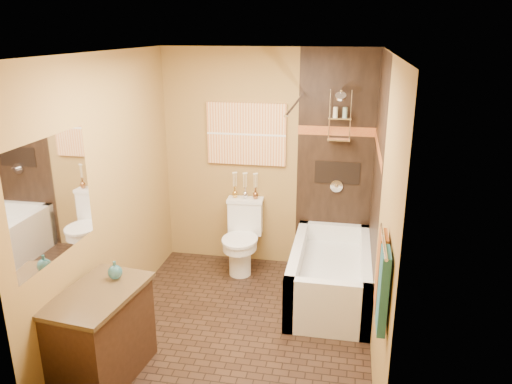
% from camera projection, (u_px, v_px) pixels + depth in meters
% --- Properties ---
extents(floor, '(3.00, 3.00, 0.00)m').
position_uv_depth(floor, '(239.00, 329.00, 4.67)').
color(floor, black).
rests_on(floor, ground).
extents(wall_left, '(0.02, 3.00, 2.50)m').
position_uv_depth(wall_left, '(108.00, 195.00, 4.49)').
color(wall_left, olive).
rests_on(wall_left, floor).
extents(wall_right, '(0.02, 3.00, 2.50)m').
position_uv_depth(wall_right, '(381.00, 213.00, 4.07)').
color(wall_right, olive).
rests_on(wall_right, floor).
extents(wall_back, '(2.40, 0.02, 2.50)m').
position_uv_depth(wall_back, '(267.00, 160.00, 5.68)').
color(wall_back, olive).
rests_on(wall_back, floor).
extents(wall_front, '(2.40, 0.02, 2.50)m').
position_uv_depth(wall_front, '(181.00, 289.00, 2.88)').
color(wall_front, olive).
rests_on(wall_front, floor).
extents(ceiling, '(3.00, 3.00, 0.00)m').
position_uv_depth(ceiling, '(236.00, 53.00, 3.89)').
color(ceiling, silver).
rests_on(ceiling, wall_back).
extents(alcove_tile_back, '(0.85, 0.01, 2.50)m').
position_uv_depth(alcove_tile_back, '(335.00, 164.00, 5.53)').
color(alcove_tile_back, black).
rests_on(alcove_tile_back, wall_back).
extents(alcove_tile_right, '(0.01, 1.50, 2.50)m').
position_uv_depth(alcove_tile_right, '(376.00, 186.00, 4.77)').
color(alcove_tile_right, black).
rests_on(alcove_tile_right, wall_right).
extents(mosaic_band_back, '(0.85, 0.01, 0.10)m').
position_uv_depth(mosaic_band_back, '(337.00, 131.00, 5.41)').
color(mosaic_band_back, '#99361B').
rests_on(mosaic_band_back, alcove_tile_back).
extents(mosaic_band_right, '(0.01, 1.50, 0.10)m').
position_uv_depth(mosaic_band_right, '(378.00, 148.00, 4.66)').
color(mosaic_band_right, '#99361B').
rests_on(mosaic_band_right, alcove_tile_right).
extents(alcove_niche, '(0.50, 0.01, 0.25)m').
position_uv_depth(alcove_niche, '(337.00, 173.00, 5.55)').
color(alcove_niche, black).
rests_on(alcove_niche, alcove_tile_back).
extents(shower_fixtures, '(0.24, 0.33, 1.16)m').
position_uv_depth(shower_fixtures, '(339.00, 129.00, 5.29)').
color(shower_fixtures, silver).
rests_on(shower_fixtures, floor).
extents(curtain_rod, '(0.03, 1.55, 0.03)m').
position_uv_depth(curtain_rod, '(296.00, 102.00, 4.67)').
color(curtain_rod, silver).
rests_on(curtain_rod, wall_back).
extents(towel_bar, '(0.02, 0.55, 0.02)m').
position_uv_depth(towel_bar, '(384.00, 241.00, 3.03)').
color(towel_bar, silver).
rests_on(towel_bar, wall_right).
extents(towel_teal, '(0.05, 0.22, 0.52)m').
position_uv_depth(towel_teal, '(383.00, 291.00, 2.99)').
color(towel_teal, '#1C4D60').
rests_on(towel_teal, towel_bar).
extents(towel_rust, '(0.05, 0.22, 0.52)m').
position_uv_depth(towel_rust, '(381.00, 271.00, 3.24)').
color(towel_rust, brown).
rests_on(towel_rust, towel_bar).
extents(sunset_painting, '(0.90, 0.04, 0.70)m').
position_uv_depth(sunset_painting, '(246.00, 134.00, 5.60)').
color(sunset_painting, '#D16A31').
rests_on(sunset_painting, wall_back).
extents(vanity_mirror, '(0.01, 1.00, 0.90)m').
position_uv_depth(vanity_mirror, '(53.00, 199.00, 3.62)').
color(vanity_mirror, white).
rests_on(vanity_mirror, wall_left).
extents(bathtub, '(0.80, 1.50, 0.55)m').
position_uv_depth(bathtub, '(330.00, 278.00, 5.16)').
color(bathtub, white).
rests_on(bathtub, floor).
extents(toilet, '(0.42, 0.62, 0.81)m').
position_uv_depth(toilet, '(242.00, 237.00, 5.71)').
color(toilet, white).
rests_on(toilet, floor).
extents(vanity, '(0.63, 0.92, 0.76)m').
position_uv_depth(vanity, '(101.00, 335.00, 3.93)').
color(vanity, black).
rests_on(vanity, floor).
extents(teal_bottle, '(0.13, 0.13, 0.19)m').
position_uv_depth(teal_bottle, '(115.00, 270.00, 3.99)').
color(teal_bottle, '#24636D').
rests_on(teal_bottle, vanity).
extents(bud_vases, '(0.31, 0.06, 0.30)m').
position_uv_depth(bud_vases, '(245.00, 185.00, 5.70)').
color(bud_vases, gold).
rests_on(bud_vases, toilet).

